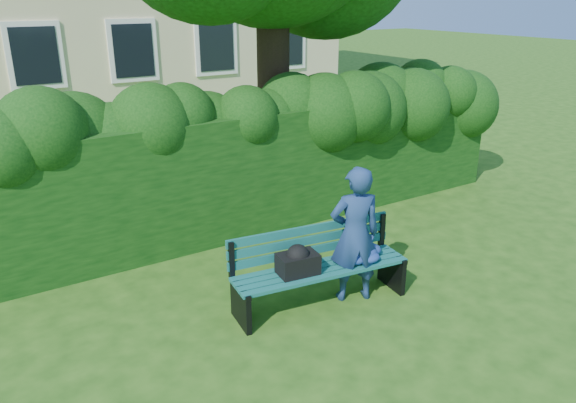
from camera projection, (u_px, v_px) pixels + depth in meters
ground at (314, 288)px, 6.90m from camera, size 80.00×80.00×0.00m
hedge at (230, 173)px, 8.32m from camera, size 10.00×1.00×1.80m
park_bench at (324, 263)px, 6.43m from camera, size 2.12×0.83×0.89m
man_reading at (355, 235)px, 6.41m from camera, size 0.69×0.58×1.63m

